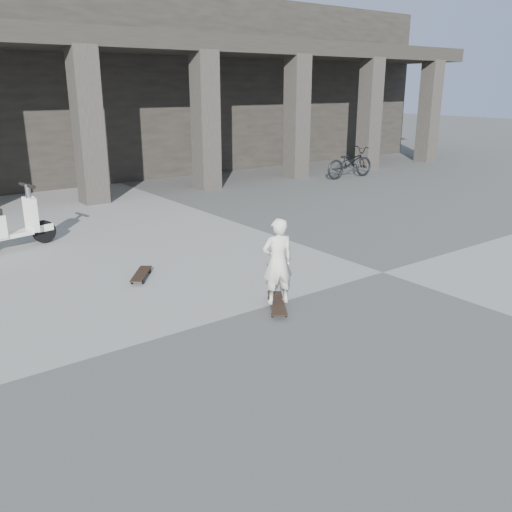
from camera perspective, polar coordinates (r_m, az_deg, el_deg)
ground at (r=9.39m, az=13.20°, el=-1.68°), size 90.00×90.00×0.00m
colonnade at (r=20.60m, az=-17.93°, el=16.73°), size 28.00×8.82×6.00m
longboard at (r=7.68m, az=2.24°, el=-5.03°), size 0.66×0.85×0.09m
skateboard_spare at (r=9.03m, az=-12.00°, el=-1.90°), size 0.63×0.73×0.09m
child at (r=7.46m, az=2.29°, el=-0.57°), size 0.51×0.41×1.22m
bicycle at (r=18.95m, az=9.84°, el=9.66°), size 2.00×0.77×1.03m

